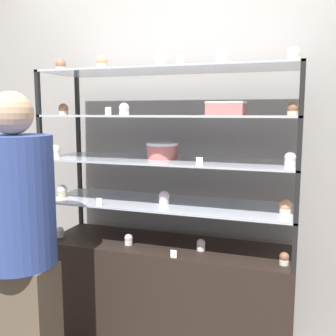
# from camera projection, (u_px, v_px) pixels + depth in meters

# --- Properties ---
(back_wall) EXTENTS (8.00, 0.05, 2.60)m
(back_wall) POSITION_uv_depth(u_px,v_px,m) (186.00, 139.00, 2.65)
(back_wall) COLOR gray
(back_wall) RESTS_ON ground_plane
(display_base) EXTENTS (1.50, 0.45, 0.68)m
(display_base) POSITION_uv_depth(u_px,v_px,m) (168.00, 297.00, 2.44)
(display_base) COLOR black
(display_base) RESTS_ON ground_plane
(display_riser_lower) EXTENTS (1.50, 0.45, 0.26)m
(display_riser_lower) POSITION_uv_depth(u_px,v_px,m) (168.00, 205.00, 2.36)
(display_riser_lower) COLOR black
(display_riser_lower) RESTS_ON display_base
(display_riser_middle) EXTENTS (1.50, 0.45, 0.26)m
(display_riser_middle) POSITION_uv_depth(u_px,v_px,m) (168.00, 162.00, 2.32)
(display_riser_middle) COLOR black
(display_riser_middle) RESTS_ON display_riser_lower
(display_riser_upper) EXTENTS (1.50, 0.45, 0.26)m
(display_riser_upper) POSITION_uv_depth(u_px,v_px,m) (168.00, 117.00, 2.29)
(display_riser_upper) COLOR black
(display_riser_upper) RESTS_ON display_riser_middle
(display_riser_top) EXTENTS (1.50, 0.45, 0.26)m
(display_riser_top) POSITION_uv_depth(u_px,v_px,m) (168.00, 72.00, 2.25)
(display_riser_top) COLOR black
(display_riser_top) RESTS_ON display_riser_upper
(layer_cake_centerpiece) EXTENTS (0.19, 0.19, 0.10)m
(layer_cake_centerpiece) POSITION_uv_depth(u_px,v_px,m) (162.00, 151.00, 2.34)
(layer_cake_centerpiece) COLOR #C66660
(layer_cake_centerpiece) RESTS_ON display_riser_middle
(sheet_cake_frosted) EXTENTS (0.20, 0.16, 0.07)m
(sheet_cake_frosted) POSITION_uv_depth(u_px,v_px,m) (226.00, 108.00, 2.15)
(sheet_cake_frosted) COLOR #C66660
(sheet_cake_frosted) RESTS_ON display_riser_upper
(cupcake_0) EXTENTS (0.05, 0.05, 0.07)m
(cupcake_0) POSITION_uv_depth(u_px,v_px,m) (60.00, 232.00, 2.52)
(cupcake_0) COLOR white
(cupcake_0) RESTS_ON display_base
(cupcake_1) EXTENTS (0.05, 0.05, 0.07)m
(cupcake_1) POSITION_uv_depth(u_px,v_px,m) (129.00, 239.00, 2.38)
(cupcake_1) COLOR white
(cupcake_1) RESTS_ON display_base
(cupcake_2) EXTENTS (0.05, 0.05, 0.07)m
(cupcake_2) POSITION_uv_depth(u_px,v_px,m) (201.00, 245.00, 2.28)
(cupcake_2) COLOR white
(cupcake_2) RESTS_ON display_base
(cupcake_3) EXTENTS (0.05, 0.05, 0.07)m
(cupcake_3) POSITION_uv_depth(u_px,v_px,m) (284.00, 259.00, 2.07)
(cupcake_3) COLOR beige
(cupcake_3) RESTS_ON display_base
(price_tag_0) EXTENTS (0.04, 0.00, 0.04)m
(price_tag_0) POSITION_uv_depth(u_px,v_px,m) (174.00, 254.00, 2.17)
(price_tag_0) COLOR white
(price_tag_0) RESTS_ON display_base
(cupcake_4) EXTENTS (0.06, 0.06, 0.08)m
(cupcake_4) POSITION_uv_depth(u_px,v_px,m) (62.00, 191.00, 2.50)
(cupcake_4) COLOR #CCB28C
(cupcake_4) RESTS_ON display_riser_lower
(cupcake_5) EXTENTS (0.06, 0.06, 0.08)m
(cupcake_5) POSITION_uv_depth(u_px,v_px,m) (164.00, 198.00, 2.31)
(cupcake_5) COLOR beige
(cupcake_5) RESTS_ON display_riser_lower
(cupcake_6) EXTENTS (0.06, 0.06, 0.08)m
(cupcake_6) POSITION_uv_depth(u_px,v_px,m) (285.00, 207.00, 2.08)
(cupcake_6) COLOR beige
(cupcake_6) RESTS_ON display_riser_lower
(price_tag_1) EXTENTS (0.04, 0.00, 0.04)m
(price_tag_1) POSITION_uv_depth(u_px,v_px,m) (99.00, 202.00, 2.27)
(price_tag_1) COLOR white
(price_tag_1) RESTS_ON display_riser_lower
(cupcake_7) EXTENTS (0.06, 0.06, 0.08)m
(cupcake_7) POSITION_uv_depth(u_px,v_px,m) (56.00, 151.00, 2.43)
(cupcake_7) COLOR white
(cupcake_7) RESTS_ON display_riser_middle
(cupcake_8) EXTENTS (0.06, 0.06, 0.08)m
(cupcake_8) POSITION_uv_depth(u_px,v_px,m) (290.00, 159.00, 2.01)
(cupcake_8) COLOR white
(cupcake_8) RESTS_ON display_riser_middle
(price_tag_2) EXTENTS (0.04, 0.00, 0.04)m
(price_tag_2) POSITION_uv_depth(u_px,v_px,m) (199.00, 161.00, 2.05)
(price_tag_2) COLOR white
(price_tag_2) RESTS_ON display_riser_middle
(cupcake_9) EXTENTS (0.06, 0.06, 0.07)m
(cupcake_9) POSITION_uv_depth(u_px,v_px,m) (63.00, 110.00, 2.46)
(cupcake_9) COLOR #CCB28C
(cupcake_9) RESTS_ON display_riser_upper
(cupcake_10) EXTENTS (0.06, 0.06, 0.07)m
(cupcake_10) POSITION_uv_depth(u_px,v_px,m) (124.00, 109.00, 2.26)
(cupcake_10) COLOR white
(cupcake_10) RESTS_ON display_riser_upper
(cupcake_11) EXTENTS (0.06, 0.06, 0.07)m
(cupcake_11) POSITION_uv_depth(u_px,v_px,m) (293.00, 109.00, 2.00)
(cupcake_11) COLOR #CCB28C
(cupcake_11) RESTS_ON display_riser_upper
(price_tag_3) EXTENTS (0.04, 0.00, 0.04)m
(price_tag_3) POSITION_uv_depth(u_px,v_px,m) (108.00, 111.00, 2.18)
(price_tag_3) COLOR white
(price_tag_3) RESTS_ON display_riser_upper
(cupcake_12) EXTENTS (0.06, 0.06, 0.08)m
(cupcake_12) POSITION_uv_depth(u_px,v_px,m) (61.00, 66.00, 2.41)
(cupcake_12) COLOR #CCB28C
(cupcake_12) RESTS_ON display_riser_top
(cupcake_13) EXTENTS (0.06, 0.06, 0.08)m
(cupcake_13) POSITION_uv_depth(u_px,v_px,m) (102.00, 62.00, 2.24)
(cupcake_13) COLOR #CCB28C
(cupcake_13) RESTS_ON display_riser_top
(cupcake_14) EXTENTS (0.06, 0.06, 0.08)m
(cupcake_14) POSITION_uv_depth(u_px,v_px,m) (161.00, 60.00, 2.14)
(cupcake_14) COLOR #CCB28C
(cupcake_14) RESTS_ON display_riser_top
(cupcake_15) EXTENTS (0.06, 0.06, 0.08)m
(cupcake_15) POSITION_uv_depth(u_px,v_px,m) (222.00, 58.00, 2.05)
(cupcake_15) COLOR beige
(cupcake_15) RESTS_ON display_riser_top
(cupcake_16) EXTENTS (0.06, 0.06, 0.08)m
(cupcake_16) POSITION_uv_depth(u_px,v_px,m) (294.00, 55.00, 1.96)
(cupcake_16) COLOR white
(cupcake_16) RESTS_ON display_riser_top
(price_tag_4) EXTENTS (0.04, 0.00, 0.04)m
(price_tag_4) POSITION_uv_depth(u_px,v_px,m) (180.00, 60.00, 2.01)
(price_tag_4) COLOR white
(price_tag_4) RESTS_ON display_riser_top
(customer_figure) EXTENTS (0.37, 0.37, 1.58)m
(customer_figure) POSITION_uv_depth(u_px,v_px,m) (18.00, 242.00, 1.93)
(customer_figure) COLOR brown
(customer_figure) RESTS_ON ground_plane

